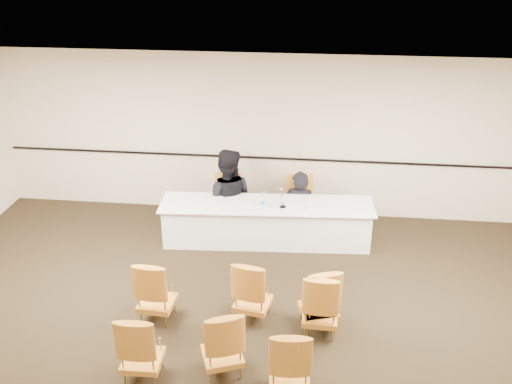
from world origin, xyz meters
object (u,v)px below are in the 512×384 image
panelist_second (227,201)px  panelist_main_chair (299,203)px  coffee_cup (310,206)px  aud_chair_front_mid (253,289)px  panelist_second_chair (227,202)px  aud_chair_back_mid (222,341)px  aud_chair_front_left (156,289)px  aud_chair_back_left (141,345)px  panelist_main (299,214)px  water_bottle (264,199)px  aud_chair_back_right (290,360)px  aud_chair_front_right (319,297)px  panel_table (267,223)px  microphone (283,199)px  drinking_glass (266,205)px  aud_chair_extra (321,302)px

panelist_second → panelist_main_chair: bearing=-177.8°
coffee_cup → aud_chair_front_mid: aud_chair_front_mid is taller
panelist_second_chair → aud_chair_back_mid: size_ratio=1.00×
aud_chair_front_left → aud_chair_front_mid: size_ratio=1.00×
aud_chair_back_left → aud_chair_front_left: bearing=95.4°
aud_chair_back_left → panelist_main: bearing=65.8°
panelist_main_chair → aud_chair_back_left: same height
panelist_second → water_bottle: size_ratio=7.76×
aud_chair_back_right → aud_chair_front_right: bearing=71.3°
aud_chair_front_left → aud_chair_back_right: (1.89, -1.19, 0.00)m
panelist_second_chair → aud_chair_front_left: size_ratio=1.00×
panel_table → aud_chair_front_left: 2.63m
panelist_main → aud_chair_front_right: (0.39, -2.78, 0.21)m
panelist_main_chair → panelist_second: bearing=180.0°
coffee_cup → aud_chair_front_right: 2.10m
aud_chair_front_right → microphone: bearing=88.2°
panelist_main_chair → aud_chair_back_right: same height
aud_chair_front_mid → aud_chair_back_mid: same height
aud_chair_front_left → panelist_main_chair: bearing=61.5°
panelist_second → aud_chair_front_left: size_ratio=2.07×
panelist_main_chair → microphone: size_ratio=3.22×
aud_chair_back_left → panelist_main_chair: bearing=65.8°
panelist_main → panelist_second: panelist_second is taller
panelist_main_chair → drinking_glass: 0.92m
microphone → aud_chair_front_right: size_ratio=0.31×
aud_chair_front_mid → aud_chair_back_mid: size_ratio=1.00×
panel_table → aud_chair_extra: (0.93, -2.33, 0.12)m
panelist_main → aud_chair_back_mid: size_ratio=1.74×
drinking_glass → aud_chair_front_right: size_ratio=0.11×
panelist_main → panelist_second_chair: 1.30m
panelist_main → panelist_main_chair: bearing=-0.0°
coffee_cup → aud_chair_front_mid: (-0.71, -2.00, -0.31)m
microphone → coffee_cup: 0.46m
panelist_main_chair → panelist_second: size_ratio=0.48×
aud_chair_front_mid → aud_chair_back_right: size_ratio=1.00×
aud_chair_extra → aud_chair_front_right: bearing=101.7°
aud_chair_front_left → panelist_main: bearing=61.5°
panelist_main → water_bottle: 1.04m
water_bottle → aud_chair_front_left: bearing=-119.7°
panel_table → aud_chair_front_right: size_ratio=3.77×
coffee_cup → aud_chair_back_left: (-1.89, -3.28, -0.31)m
water_bottle → aud_chair_extra: bearing=-66.6°
aud_chair_front_mid → panel_table: bearing=101.5°
panelist_second_chair → water_bottle: water_bottle is taller
panelist_main → panelist_second: bearing=5.9°
aud_chair_back_left → aud_chair_extra: bearing=26.0°
aud_chair_back_right → aud_chair_extra: same height
panel_table → aud_chair_back_right: (0.59, -3.47, 0.12)m
water_bottle → aud_chair_back_left: 3.54m
aud_chair_back_mid → panelist_main: bearing=57.5°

